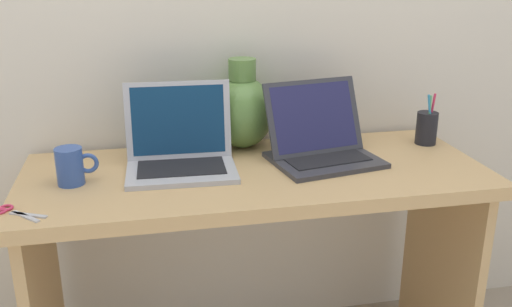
% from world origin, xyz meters
% --- Properties ---
extents(back_wall, '(4.40, 0.04, 2.40)m').
position_xyz_m(back_wall, '(0.00, 0.32, 1.20)').
color(back_wall, beige).
rests_on(back_wall, ground).
extents(desk, '(1.37, 0.56, 0.74)m').
position_xyz_m(desk, '(0.00, 0.00, 0.57)').
color(desk, tan).
rests_on(desk, ground).
extents(laptop_left, '(0.33, 0.26, 0.25)m').
position_xyz_m(laptop_left, '(-0.22, 0.07, 0.81)').
color(laptop_left, '#B2B2B7').
rests_on(laptop_left, desk).
extents(laptop_right, '(0.36, 0.31, 0.24)m').
position_xyz_m(laptop_right, '(0.21, 0.05, 0.80)').
color(laptop_right, '#333338').
rests_on(laptop_right, desk).
extents(green_vase, '(0.20, 0.20, 0.29)m').
position_xyz_m(green_vase, '(0.00, 0.22, 0.86)').
color(green_vase, '#5B843D').
rests_on(green_vase, desk).
extents(coffee_mug, '(0.12, 0.07, 0.11)m').
position_xyz_m(coffee_mug, '(-0.52, -0.01, 0.79)').
color(coffee_mug, '#335199').
rests_on(coffee_mug, desk).
extents(pen_cup, '(0.07, 0.07, 0.17)m').
position_xyz_m(pen_cup, '(0.61, 0.12, 0.80)').
color(pen_cup, black).
rests_on(pen_cup, desk).
extents(scissors, '(0.14, 0.12, 0.01)m').
position_xyz_m(scissors, '(-0.66, -0.17, 0.74)').
color(scissors, '#B7B7BC').
rests_on(scissors, desk).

